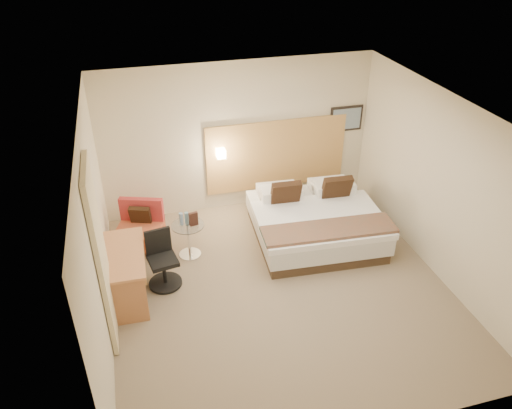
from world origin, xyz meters
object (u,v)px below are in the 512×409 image
object	(u,v)px
bed	(315,221)
lounge_chair	(140,229)
desk_chair	(163,263)
side_table	(189,238)
desk	(127,262)

from	to	relation	value
bed	lounge_chair	world-z (taller)	bed
bed	lounge_chair	bearing A→B (deg)	168.84
bed	desk_chair	distance (m)	2.63
side_table	desk	bearing A→B (deg)	-142.27
desk_chair	lounge_chair	bearing A→B (deg)	103.08
bed	side_table	distance (m)	2.10
bed	desk	size ratio (longest dim) A/B	1.74
side_table	desk_chair	size ratio (longest dim) A/B	0.69
bed	lounge_chair	distance (m)	2.88
lounge_chair	side_table	world-z (taller)	lounge_chair
side_table	lounge_chair	bearing A→B (deg)	145.22
bed	desk_chair	size ratio (longest dim) A/B	2.47
desk	desk_chair	world-z (taller)	desk_chair
bed	lounge_chair	size ratio (longest dim) A/B	2.41
desk_chair	bed	bearing A→B (deg)	11.72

